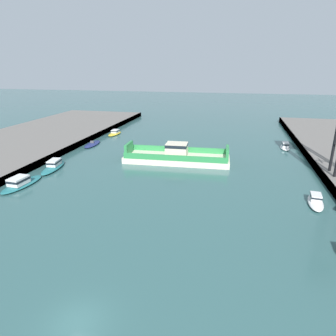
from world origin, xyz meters
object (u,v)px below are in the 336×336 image
at_px(chain_ferry, 177,156).
at_px(moored_boat_near_left, 316,201).
at_px(moored_boat_far_left, 54,166).
at_px(moored_boat_upstream_a, 115,133).
at_px(moored_boat_mid_right, 285,146).
at_px(moored_boat_mid_left, 92,144).
at_px(moored_boat_upstream_b, 20,183).

relative_size(chain_ferry, moored_boat_near_left, 3.46).
height_order(moored_boat_near_left, moored_boat_far_left, moored_boat_far_left).
relative_size(chain_ferry, moored_boat_upstream_a, 3.13).
bearing_deg(moored_boat_upstream_a, moored_boat_mid_right, -7.05).
relative_size(moored_boat_near_left, moored_boat_mid_left, 0.78).
bearing_deg(moored_boat_upstream_a, moored_boat_far_left, -89.24).
distance_m(chain_ferry, moored_boat_mid_right, 26.23).
distance_m(moored_boat_mid_left, moored_boat_far_left, 17.22).
bearing_deg(moored_boat_upstream_b, moored_boat_near_left, 4.47).
relative_size(chain_ferry, moored_boat_mid_right, 3.86).
bearing_deg(moored_boat_mid_right, moored_boat_far_left, -150.62).
xyz_separation_m(moored_boat_mid_left, moored_boat_far_left, (1.05, -17.18, 0.33)).
height_order(moored_boat_mid_left, moored_boat_far_left, moored_boat_far_left).
xyz_separation_m(chain_ferry, moored_boat_near_left, (21.65, -14.06, -0.61)).
bearing_deg(moored_boat_mid_right, moored_boat_upstream_a, 172.95).
distance_m(moored_boat_mid_right, moored_boat_upstream_b, 53.29).
relative_size(moored_boat_mid_left, moored_boat_far_left, 0.91).
bearing_deg(moored_boat_near_left, moored_boat_mid_left, 152.83).
relative_size(chain_ferry, moored_boat_upstream_b, 2.45).
xyz_separation_m(moored_boat_mid_left, moored_boat_upstream_a, (0.67, 11.89, 0.20)).
bearing_deg(moored_boat_upstream_a, moored_boat_mid_left, -93.21).
xyz_separation_m(moored_boat_mid_right, moored_boat_upstream_a, (-42.66, 5.28, -0.13)).
height_order(chain_ferry, moored_boat_upstream_b, chain_ferry).
relative_size(moored_boat_far_left, moored_boat_upstream_a, 1.28).
bearing_deg(moored_boat_upstream_b, moored_boat_far_left, 88.56).
bearing_deg(moored_boat_far_left, moored_boat_upstream_a, 90.76).
bearing_deg(moored_boat_far_left, moored_boat_upstream_b, -91.44).
height_order(moored_boat_mid_left, moored_boat_upstream_a, moored_boat_upstream_a).
bearing_deg(moored_boat_near_left, moored_boat_mid_right, 89.97).
bearing_deg(moored_boat_far_left, moored_boat_mid_left, 93.51).
xyz_separation_m(moored_boat_upstream_a, moored_boat_upstream_b, (0.18, -37.44, 0.15)).
height_order(chain_ferry, moored_boat_mid_left, chain_ferry).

